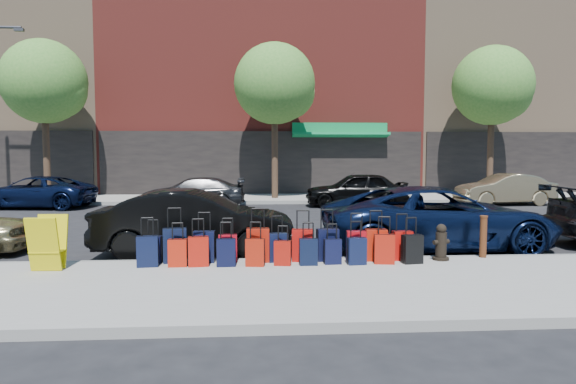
{
  "coord_description": "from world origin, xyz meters",
  "views": [
    {
      "loc": [
        -0.5,
        -14.79,
        2.3
      ],
      "look_at": [
        0.39,
        -1.5,
        1.27
      ],
      "focal_mm": 32.0,
      "sensor_mm": 36.0,
      "label": 1
    }
  ],
  "objects": [
    {
      "name": "suitcase_back_3",
      "position": [
        -1.03,
        -5.14,
        0.41
      ],
      "size": [
        0.36,
        0.22,
        0.84
      ],
      "rotation": [
        0.0,
        0.0,
        0.05
      ],
      "color": "black",
      "rests_on": "sidewalk_near"
    },
    {
      "name": "building_right",
      "position": [
        16.0,
        17.99,
        8.98
      ],
      "size": [
        15.0,
        12.12,
        18.0
      ],
      "color": "#8E7357",
      "rests_on": "ground"
    },
    {
      "name": "curb_far",
      "position": [
        0.0,
        7.98,
        0.07
      ],
      "size": [
        60.0,
        0.08,
        0.15
      ],
      "primitive_type": "cube",
      "color": "gray",
      "rests_on": "ground"
    },
    {
      "name": "suitcase_back_8",
      "position": [
        1.47,
        -5.16,
        0.41
      ],
      "size": [
        0.37,
        0.24,
        0.84
      ],
      "rotation": [
        0.0,
        0.0,
        0.12
      ],
      "color": "black",
      "rests_on": "sidewalk_near"
    },
    {
      "name": "display_rack",
      "position": [
        -4.26,
        -5.26,
        0.64
      ],
      "size": [
        0.57,
        0.63,
        0.99
      ],
      "rotation": [
        0.0,
        0.0,
        -0.03
      ],
      "color": "#D1C00B",
      "rests_on": "sidewalk_near"
    },
    {
      "name": "suitcase_front_3",
      "position": [
        -1.01,
        -4.78,
        0.42
      ],
      "size": [
        0.37,
        0.21,
        0.87
      ],
      "rotation": [
        0.0,
        0.0,
        0.04
      ],
      "color": "#A90A17",
      "rests_on": "sidewalk_near"
    },
    {
      "name": "car_far_1",
      "position": [
        -3.04,
        6.73,
        0.63
      ],
      "size": [
        4.35,
        1.79,
        1.26
      ],
      "primitive_type": "imported",
      "rotation": [
        0.0,
        0.0,
        -1.57
      ],
      "color": "#2E2E30",
      "rests_on": "ground"
    },
    {
      "name": "fire_hydrant",
      "position": [
        3.24,
        -4.86,
        0.48
      ],
      "size": [
        0.37,
        0.33,
        0.73
      ],
      "rotation": [
        0.0,
        0.0,
        0.35
      ],
      "color": "black",
      "rests_on": "sidewalk_near"
    },
    {
      "name": "suitcase_back_6",
      "position": [
        0.54,
        -5.15,
        0.41
      ],
      "size": [
        0.35,
        0.2,
        0.82
      ],
      "rotation": [
        0.0,
        0.0,
        -0.0
      ],
      "color": "black",
      "rests_on": "sidewalk_near"
    },
    {
      "name": "suitcase_front_9",
      "position": [
        1.93,
        -4.84,
        0.47
      ],
      "size": [
        0.43,
        0.25,
        1.01
      ],
      "rotation": [
        0.0,
        0.0,
        -0.05
      ],
      "color": "#A61C0A",
      "rests_on": "sidewalk_near"
    },
    {
      "name": "car_near_1",
      "position": [
        -1.79,
        -3.29,
        0.73
      ],
      "size": [
        4.47,
        1.66,
        1.46
      ],
      "primitive_type": "imported",
      "rotation": [
        0.0,
        0.0,
        1.55
      ],
      "color": "black",
      "rests_on": "ground"
    },
    {
      "name": "tree_center",
      "position": [
        0.64,
        9.5,
        5.41
      ],
      "size": [
        3.8,
        3.8,
        7.27
      ],
      "color": "black",
      "rests_on": "sidewalk_far"
    },
    {
      "name": "suitcase_back_9",
      "position": [
        2.02,
        -5.11,
        0.44
      ],
      "size": [
        0.41,
        0.28,
        0.92
      ],
      "rotation": [
        0.0,
        0.0,
        -0.15
      ],
      "color": "#9F170A",
      "rests_on": "sidewalk_near"
    },
    {
      "name": "car_far_0",
      "position": [
        -9.55,
        6.99,
        0.66
      ],
      "size": [
        4.99,
        2.75,
        1.32
      ],
      "primitive_type": "imported",
      "rotation": [
        0.0,
        0.0,
        -1.69
      ],
      "color": "#0B1433",
      "rests_on": "ground"
    },
    {
      "name": "suitcase_back_4",
      "position": [
        -0.48,
        -5.17,
        0.41
      ],
      "size": [
        0.38,
        0.25,
        0.84
      ],
      "rotation": [
        0.0,
        0.0,
        -0.14
      ],
      "color": "#971909",
      "rests_on": "sidewalk_near"
    },
    {
      "name": "suitcase_front_2",
      "position": [
        -1.48,
        -4.77,
        0.46
      ],
      "size": [
        0.42,
        0.24,
        0.99
      ],
      "rotation": [
        0.0,
        0.0,
        -0.03
      ],
      "color": "black",
      "rests_on": "sidewalk_near"
    },
    {
      "name": "suitcase_back_7",
      "position": [
        1.01,
        -5.08,
        0.39
      ],
      "size": [
        0.34,
        0.21,
        0.78
      ],
      "rotation": [
        0.0,
        0.0,
        0.08
      ],
      "color": "black",
      "rests_on": "sidewalk_near"
    },
    {
      "name": "suitcase_front_7",
      "position": [
        0.96,
        -4.78,
        0.47
      ],
      "size": [
        0.45,
        0.27,
        1.02
      ],
      "rotation": [
        0.0,
        0.0,
        0.1
      ],
      "color": "black",
      "rests_on": "sidewalk_near"
    },
    {
      "name": "suitcase_front_10",
      "position": [
        2.47,
        -4.81,
        0.44
      ],
      "size": [
        0.4,
        0.23,
        0.93
      ],
      "rotation": [
        0.0,
        0.0,
        0.05
      ],
      "color": "#B4100B",
      "rests_on": "sidewalk_near"
    },
    {
      "name": "suitcase_back_2",
      "position": [
        -1.55,
        -5.11,
        0.43
      ],
      "size": [
        0.4,
        0.26,
        0.9
      ],
      "rotation": [
        0.0,
        0.0,
        0.12
      ],
      "color": "#A9160A",
      "rests_on": "sidewalk_near"
    },
    {
      "name": "suitcase_front_5",
      "position": [
        -0.03,
        -4.8,
        0.43
      ],
      "size": [
        0.41,
        0.28,
        0.91
      ],
      "rotation": [
        0.0,
        0.0,
        0.2
      ],
      "color": "black",
      "rests_on": "sidewalk_near"
    },
    {
      "name": "curb_near",
      "position": [
        0.0,
        -4.48,
        0.07
      ],
      "size": [
        60.0,
        0.08,
        0.15
      ],
      "primitive_type": "cube",
      "color": "gray",
      "rests_on": "ground"
    },
    {
      "name": "tree_left",
      "position": [
        -9.86,
        9.5,
        5.41
      ],
      "size": [
        3.8,
        3.8,
        7.27
      ],
      "color": "black",
      "rests_on": "sidewalk_far"
    },
    {
      "name": "car_far_2",
      "position": [
        3.86,
        6.76,
        0.74
      ],
      "size": [
        4.42,
        2.02,
        1.47
      ],
      "primitive_type": "imported",
      "rotation": [
        0.0,
        0.0,
        -1.64
      ],
      "color": "black",
      "rests_on": "ground"
    },
    {
      "name": "ground",
      "position": [
        0.0,
        0.0,
        0.0
      ],
      "size": [
        120.0,
        120.0,
        0.0
      ],
      "primitive_type": "plane",
      "color": "black",
      "rests_on": "ground"
    },
    {
      "name": "suitcase_front_0",
      "position": [
        -2.47,
        -4.79,
        0.42
      ],
      "size": [
        0.37,
        0.23,
        0.85
      ],
      "rotation": [
        0.0,
        0.0,
        -0.11
      ],
      "color": "black",
      "rests_on": "sidewalk_near"
    },
    {
      "name": "suitcase_back_0",
      "position": [
        -2.51,
        -5.08,
        0.44
      ],
      "size": [
        0.42,
        0.28,
        0.93
      ],
      "rotation": [
        0.0,
        0.0,
        0.13
      ],
      "color": "black",
      "rests_on": "sidewalk_near"
    },
    {
      "name": "tree_right",
      "position": [
        11.14,
        9.5,
        5.41
      ],
      "size": [
        3.8,
        3.8,
        7.27
      ],
      "color": "black",
      "rests_on": "sidewalk_far"
    },
    {
      "name": "suitcase_back_10",
      "position": [
        2.57,
        -5.13,
        0.43
      ],
      "size": [
        0.41,
        0.28,
        0.9
      ],
      "rotation": [
        0.0,
        0.0,
        0.17
      ],
      "color": "black",
      "rests_on": "sidewalk_near"
    },
    {
      "name": "sidewalk_far",
      "position": [
        0.0,
        10.0,
        0.07
      ],
      "size": [
        60.0,
        4.0,
        0.15
      ],
      "primitive_type": "cube",
      "color": "gray",
      "rests_on": "ground"
    },
    {
      "name": "suitcase_back_1",
      "position": [
        -1.94,
        -5.11,
        0.41
      ],
      "size": [
        0.36,
        0.22,
        0.83
      ],
      "rotation": [
        0.0,
        0.0,
        0.05
      ],
      "color": "#AE1D0B",
      "rests_on": "sidewalk_near"
    },
    {
      "name": "bollard",
      "position": [
        4.2,
        -4.67,
        0.59
      ],
      "size": [
        0.16,
        0.16,
        0.86
      ],
      "color": "#38190C",
      "rests_on": "sidewalk_near"
    },
    {
      "name": "suitcase_front_4",
      "position": [
        -0.42,
        -4.79,
        0.48
      ],
      "size": [
        0.44,
        0.24,
        1.06
      ],
      "rotation": [
        0.0,
        0.0,
        -0.0
      ],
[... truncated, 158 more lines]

